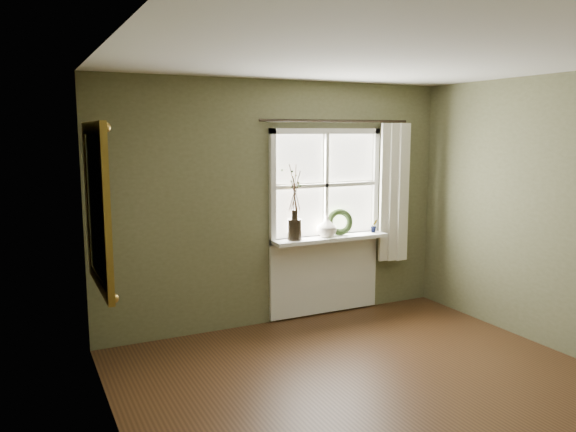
{
  "coord_description": "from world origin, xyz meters",
  "views": [
    {
      "loc": [
        -2.54,
        -3.14,
        2.07
      ],
      "look_at": [
        -0.25,
        1.55,
        1.28
      ],
      "focal_mm": 35.0,
      "sensor_mm": 36.0,
      "label": 1
    }
  ],
  "objects_px": {
    "dark_jug": "(295,229)",
    "wreath": "(340,225)",
    "cream_vase": "(327,227)",
    "gilt_mirror": "(96,206)"
  },
  "relations": [
    {
      "from": "dark_jug",
      "to": "cream_vase",
      "type": "bearing_deg",
      "value": 0.0
    },
    {
      "from": "wreath",
      "to": "gilt_mirror",
      "type": "distance_m",
      "value": 2.77
    },
    {
      "from": "gilt_mirror",
      "to": "dark_jug",
      "type": "bearing_deg",
      "value": 15.66
    },
    {
      "from": "dark_jug",
      "to": "gilt_mirror",
      "type": "bearing_deg",
      "value": -164.34
    },
    {
      "from": "wreath",
      "to": "gilt_mirror",
      "type": "bearing_deg",
      "value": -149.71
    },
    {
      "from": "cream_vase",
      "to": "gilt_mirror",
      "type": "relative_size",
      "value": 0.17
    },
    {
      "from": "cream_vase",
      "to": "gilt_mirror",
      "type": "distance_m",
      "value": 2.58
    },
    {
      "from": "dark_jug",
      "to": "wreath",
      "type": "distance_m",
      "value": 0.59
    },
    {
      "from": "dark_jug",
      "to": "gilt_mirror",
      "type": "relative_size",
      "value": 0.17
    },
    {
      "from": "dark_jug",
      "to": "cream_vase",
      "type": "relative_size",
      "value": 0.98
    }
  ]
}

